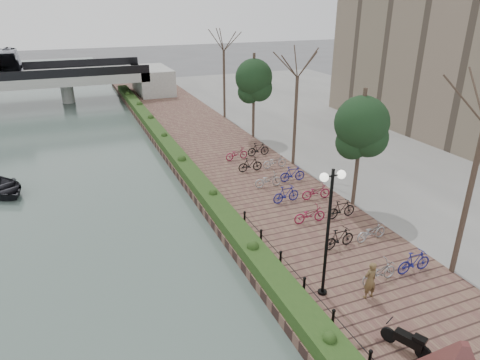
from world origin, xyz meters
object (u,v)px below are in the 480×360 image
lamppost (330,208)px  boat (1,187)px  pedestrian (370,280)px  motorcycle (406,339)px

lamppost → boat: 21.04m
pedestrian → boat: (-14.25, 17.17, -0.82)m
lamppost → pedestrian: bearing=-30.2°
lamppost → boat: lamppost is taller
lamppost → motorcycle: lamppost is taller
lamppost → boat: (-12.75, 16.30, -3.76)m
lamppost → pedestrian: (1.50, -0.87, -2.94)m
motorcycle → pedestrian: pedestrian is taller
motorcycle → boat: (-13.65, 19.86, -0.49)m
boat → lamppost: bearing=-80.4°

